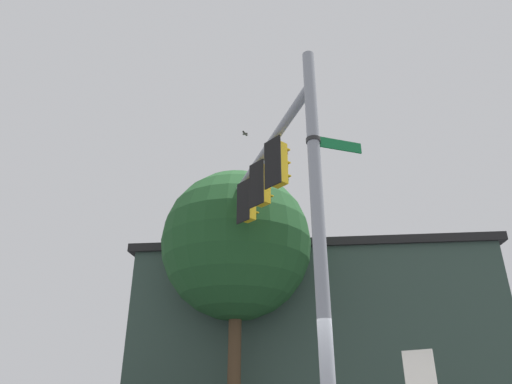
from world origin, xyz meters
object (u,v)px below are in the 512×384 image
Objects in this scene: street_name_sign at (327,143)px; traffic_light_mid_inner at (262,185)px; bird_flying at (245,134)px; traffic_light_mid_outer at (249,203)px; traffic_light_nearest_pole at (279,164)px; traffic_light_arm_end at (237,218)px.

traffic_light_mid_inner is at bearing 162.14° from street_name_sign.
traffic_light_mid_outer is at bearing -36.79° from bird_flying.
traffic_light_nearest_pole is 1.00× the size of traffic_light_arm_end.
traffic_light_nearest_pole reaches higher than street_name_sign.
traffic_light_mid_outer is at bearing 157.24° from traffic_light_mid_inner.
street_name_sign is at bearing -19.99° from traffic_light_arm_end.
traffic_light_arm_end is 1.20× the size of street_name_sign.
traffic_light_mid_outer is 4.39m from street_name_sign.
traffic_light_arm_end is at bearing 157.24° from traffic_light_mid_inner.
traffic_light_mid_outer reaches higher than street_name_sign.
bird_flying reaches higher than traffic_light_mid_inner.
traffic_light_mid_inner is at bearing -22.76° from traffic_light_mid_outer.
traffic_light_nearest_pole is 1.00× the size of traffic_light_mid_outer.
traffic_light_nearest_pole and traffic_light_mid_inner have the same top height.
traffic_light_mid_inner is 1.20× the size of street_name_sign.
traffic_light_mid_outer is (-2.23, 0.94, 0.00)m from traffic_light_nearest_pole.
traffic_light_arm_end is (-1.12, 0.47, 0.00)m from traffic_light_mid_outer.
traffic_light_arm_end is 3.67× the size of bird_flying.
traffic_light_nearest_pole is at bearing -22.76° from traffic_light_mid_inner.
traffic_light_nearest_pole is 3.67× the size of bird_flying.
traffic_light_nearest_pole is at bearing -30.88° from bird_flying.
bird_flying is (-2.66, 1.99, 4.31)m from traffic_light_mid_outer.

